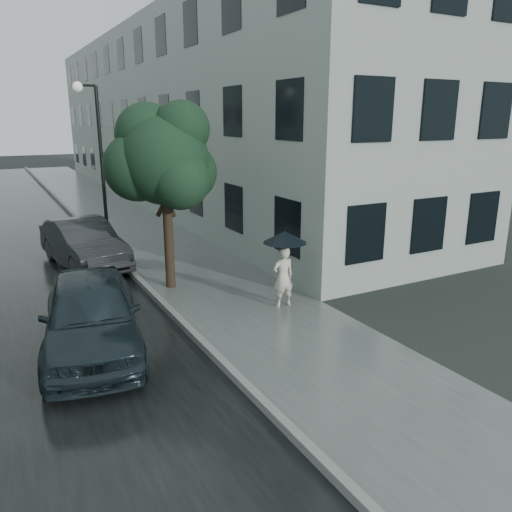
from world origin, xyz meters
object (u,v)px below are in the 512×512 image
street_tree (164,159)px  car_far (84,243)px  pedestrian (283,277)px  lamp_post (97,157)px  car_near (91,314)px

street_tree → car_far: street_tree is taller
pedestrian → street_tree: (-1.91, 2.77, 2.66)m
street_tree → car_far: 4.40m
lamp_post → car_far: bearing=-109.9°
pedestrian → car_near: size_ratio=0.33×
pedestrian → lamp_post: 8.48m
lamp_post → car_near: bearing=-96.0°
lamp_post → car_far: 3.22m
pedestrian → car_near: car_near is taller
pedestrian → lamp_post: (-2.59, 7.71, 2.40)m
lamp_post → car_near: 8.53m
pedestrian → street_tree: street_tree is taller
car_near → car_far: 6.15m
street_tree → car_near: 4.77m
street_tree → lamp_post: 5.00m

